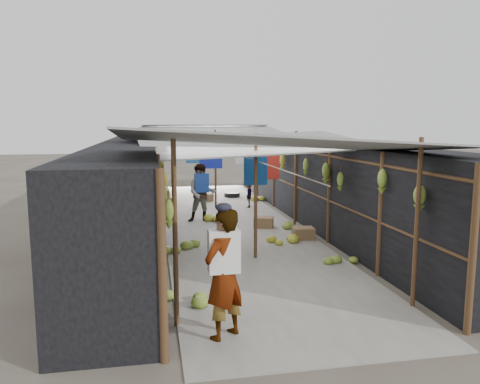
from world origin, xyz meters
TOP-DOWN VIEW (x-y plane):
  - ground at (0.00, 0.00)m, footprint 80.00×80.00m
  - aisle_slab at (0.00, 6.50)m, footprint 3.60×16.00m
  - stall_left at (-2.70, 6.50)m, footprint 1.40×15.00m
  - stall_right at (2.70, 6.50)m, footprint 1.40×15.00m
  - crate_near at (0.86, 5.79)m, footprint 0.61×0.55m
  - crate_mid at (1.50, 4.36)m, footprint 0.53×0.44m
  - crate_back at (-0.16, 10.37)m, footprint 0.59×0.54m
  - black_basin at (0.94, 11.22)m, footprint 0.61×0.61m
  - vendor_elderly at (-1.21, -0.50)m, footprint 0.76×0.72m
  - shopper_blue at (-0.69, 6.88)m, footprint 0.87×0.72m
  - vendor_seated at (1.07, 8.86)m, footprint 0.45×0.66m
  - market_canopy at (0.03, 6.85)m, footprint 5.62×15.20m
  - hanging_bananas at (-0.06, 6.48)m, footprint 3.95×13.74m
  - floor_bananas at (-0.22, 4.45)m, footprint 4.00×10.41m

SIDE VIEW (x-z plane):
  - ground at x=0.00m, z-range 0.00..0.00m
  - aisle_slab at x=0.00m, z-range 0.00..0.02m
  - black_basin at x=0.94m, z-range 0.00..0.18m
  - crate_mid at x=1.50m, z-range 0.00..0.30m
  - crate_back at x=-0.16m, z-range 0.00..0.30m
  - crate_near at x=0.86m, z-range 0.00..0.30m
  - floor_bananas at x=-0.22m, z-range -0.02..0.33m
  - vendor_seated at x=1.07m, z-range 0.00..0.93m
  - shopper_blue at x=-0.69m, z-range 0.00..1.67m
  - vendor_elderly at x=-1.21m, z-range 0.00..1.74m
  - stall_left at x=-2.70m, z-range 0.00..2.30m
  - stall_right at x=2.70m, z-range 0.00..2.30m
  - hanging_bananas at x=-0.06m, z-range 1.31..2.07m
  - market_canopy at x=0.03m, z-range 1.02..3.79m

